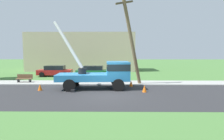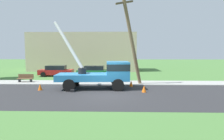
% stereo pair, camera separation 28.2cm
% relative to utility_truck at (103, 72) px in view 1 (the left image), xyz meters
% --- Properties ---
extents(ground_plane, '(120.00, 120.00, 0.00)m').
position_rel_utility_truck_xyz_m(ground_plane, '(0.49, 9.41, -1.41)').
color(ground_plane, '#477538').
extents(road_asphalt, '(80.00, 8.24, 0.01)m').
position_rel_utility_truck_xyz_m(road_asphalt, '(0.49, -2.59, -1.40)').
color(road_asphalt, '#2B2B2D').
rests_on(road_asphalt, ground).
extents(sidewalk_strip, '(80.00, 2.64, 0.10)m').
position_rel_utility_truck_xyz_m(sidewalk_strip, '(0.49, 2.85, -1.36)').
color(sidewalk_strip, '#9E9E99').
rests_on(sidewalk_strip, ground).
extents(utility_truck, '(6.90, 3.21, 5.98)m').
position_rel_utility_truck_xyz_m(utility_truck, '(0.00, 0.00, 0.00)').
color(utility_truck, '#2D84C6').
rests_on(utility_truck, ground).
extents(leaning_utility_pole, '(2.67, 1.47, 8.84)m').
position_rel_utility_truck_xyz_m(leaning_utility_pole, '(2.57, 1.81, 3.13)').
color(leaning_utility_pole, brown).
rests_on(leaning_utility_pole, ground).
extents(traffic_cone_ahead, '(0.36, 0.36, 0.56)m').
position_rel_utility_truck_xyz_m(traffic_cone_ahead, '(3.40, -1.54, -1.13)').
color(traffic_cone_ahead, orange).
rests_on(traffic_cone_ahead, ground).
extents(traffic_cone_behind, '(0.36, 0.36, 0.56)m').
position_rel_utility_truck_xyz_m(traffic_cone_behind, '(-5.18, -0.96, -1.13)').
color(traffic_cone_behind, orange).
rests_on(traffic_cone_behind, ground).
extents(traffic_cone_curbside, '(0.36, 0.36, 0.56)m').
position_rel_utility_truck_xyz_m(traffic_cone_curbside, '(2.55, 1.07, -1.13)').
color(traffic_cone_curbside, orange).
rests_on(traffic_cone_curbside, ground).
extents(parked_sedan_red, '(4.50, 2.18, 1.42)m').
position_rel_utility_truck_xyz_m(parked_sedan_red, '(-6.85, 8.67, -0.70)').
color(parked_sedan_red, '#B21E1E').
rests_on(parked_sedan_red, ground).
extents(parked_sedan_green, '(4.42, 2.05, 1.42)m').
position_rel_utility_truck_xyz_m(parked_sedan_green, '(-1.72, 8.36, -0.70)').
color(parked_sedan_green, '#1E6638').
rests_on(parked_sedan_green, ground).
extents(park_bench, '(1.60, 0.45, 0.90)m').
position_rel_utility_truck_xyz_m(park_bench, '(-8.26, 2.92, -0.95)').
color(park_bench, brown).
rests_on(park_bench, ground).
extents(lowrise_building_backdrop, '(18.00, 6.00, 6.40)m').
position_rel_utility_truck_xyz_m(lowrise_building_backdrop, '(-4.66, 17.33, 1.79)').
color(lowrise_building_backdrop, '#C6B293').
rests_on(lowrise_building_backdrop, ground).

